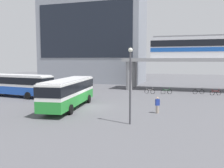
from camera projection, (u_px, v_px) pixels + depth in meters
The scene contains 12 objects.
ground_plane at pixel (117, 95), 36.90m from camera, with size 120.00×120.00×0.00m, color #515156.
station_building at pixel (93, 37), 58.89m from camera, with size 24.50×11.11×21.67m.
elevated_platform at pixel (207, 63), 41.31m from camera, with size 28.58×6.13×5.63m.
train at pixel (210, 46), 40.93m from camera, with size 19.65×2.96×3.84m.
bus_main at pixel (69, 90), 26.59m from camera, with size 3.80×11.26×3.22m.
bus_secondary at pixel (17, 83), 34.88m from camera, with size 11.26×3.82×3.22m.
bicycle_black at pixel (198, 92), 38.00m from camera, with size 1.75×0.48×1.04m.
bicycle_green at pixel (166, 92), 38.10m from camera, with size 1.70×0.68×1.04m.
bicycle_silver at pixel (150, 91), 38.39m from camera, with size 1.75×0.50×1.04m.
bicycle_red at pixel (216, 93), 36.73m from camera, with size 1.68×0.72×1.04m.
pedestrian_walking_across at pixel (157, 106), 24.08m from camera, with size 0.48×0.42×1.63m.
lamp_post at pixel (130, 80), 19.64m from camera, with size 0.36×0.36×6.27m.
Camera 1 is at (9.85, -25.21, 5.27)m, focal length 38.82 mm.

